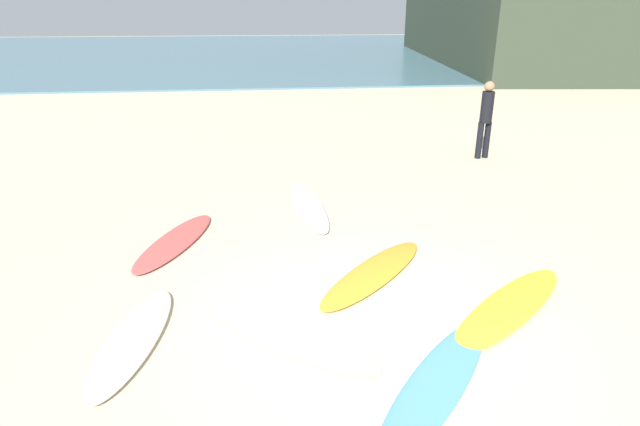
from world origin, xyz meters
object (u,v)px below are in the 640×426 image
object	(u,v)px
surfboard_1	(175,241)
beachgoer_near	(486,116)
surfboard_6	(291,337)
surfboard_2	(374,273)
surfboard_0	(510,306)
surfboard_5	(437,384)
surfboard_3	(309,206)
surfboard_4	(133,339)

from	to	relation	value
surfboard_1	beachgoer_near	world-z (taller)	beachgoer_near
surfboard_1	surfboard_6	distance (m)	3.11
surfboard_2	surfboard_1	bearing A→B (deg)	17.17
surfboard_0	surfboard_5	xyz separation A→B (m)	(-1.31, -1.22, -0.01)
surfboard_1	beachgoer_near	xyz separation A→B (m)	(6.60, 4.08, 0.97)
surfboard_6	beachgoer_near	bearing A→B (deg)	-175.73
surfboard_3	surfboard_5	xyz separation A→B (m)	(0.78, -4.86, -0.00)
surfboard_2	surfboard_5	bearing A→B (deg)	136.09
surfboard_0	surfboard_5	size ratio (longest dim) A/B	1.04
surfboard_2	beachgoer_near	size ratio (longest dim) A/B	1.32
beachgoer_near	surfboard_4	bearing A→B (deg)	-146.69
surfboard_3	surfboard_4	xyz separation A→B (m)	(-2.28, -3.79, 0.01)
surfboard_2	surfboard_3	distance (m)	2.69
surfboard_3	beachgoer_near	world-z (taller)	beachgoer_near
surfboard_0	surfboard_6	size ratio (longest dim) A/B	1.12
surfboard_1	surfboard_3	size ratio (longest dim) A/B	0.86
surfboard_5	beachgoer_near	xyz separation A→B (m)	(3.64, 7.66, 0.97)
surfboard_0	surfboard_4	bearing A→B (deg)	-127.35
surfboard_4	surfboard_3	bearing A→B (deg)	68.16
surfboard_1	surfboard_2	bearing A→B (deg)	174.86
surfboard_3	surfboard_6	world-z (taller)	surfboard_3
surfboard_1	surfboard_4	size ratio (longest dim) A/B	1.07
surfboard_1	surfboard_2	size ratio (longest dim) A/B	0.93
surfboard_3	surfboard_5	distance (m)	4.92
surfboard_3	surfboard_5	size ratio (longest dim) A/B	1.06
surfboard_3	surfboard_5	bearing A→B (deg)	-86.53
surfboard_1	surfboard_4	xyz separation A→B (m)	(-0.10, -2.52, 0.01)
surfboard_2	beachgoer_near	world-z (taller)	beachgoer_near
surfboard_6	beachgoer_near	world-z (taller)	beachgoer_near
beachgoer_near	surfboard_2	bearing A→B (deg)	-136.16
surfboard_1	surfboard_6	bearing A→B (deg)	141.53
surfboard_0	beachgoer_near	xyz separation A→B (m)	(2.33, 6.44, 0.97)
surfboard_4	beachgoer_near	size ratio (longest dim) A/B	1.14
surfboard_0	beachgoer_near	size ratio (longest dim) A/B	1.40
surfboard_0	surfboard_3	bearing A→B (deg)	170.45
surfboard_4	surfboard_5	distance (m)	3.23
surfboard_5	surfboard_3	bearing A→B (deg)	-41.15
surfboard_0	surfboard_1	distance (m)	4.88
surfboard_2	surfboard_4	xyz separation A→B (m)	(-2.92, -1.18, 0.01)
surfboard_4	beachgoer_near	xyz separation A→B (m)	(6.69, 6.60, 0.97)
surfboard_4	surfboard_5	xyz separation A→B (m)	(3.05, -1.06, -0.01)
surfboard_0	surfboard_4	world-z (taller)	same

